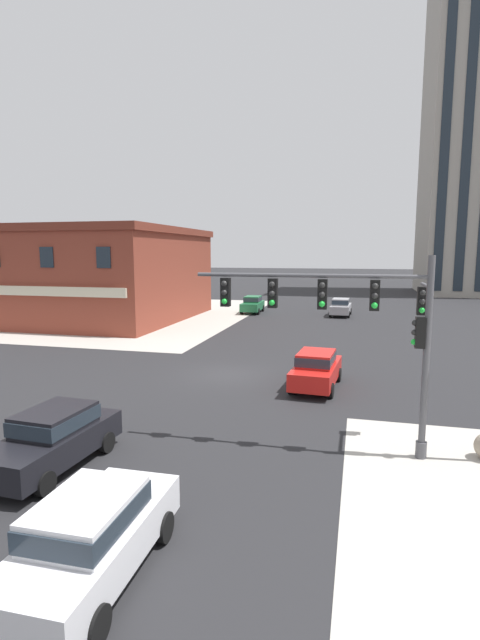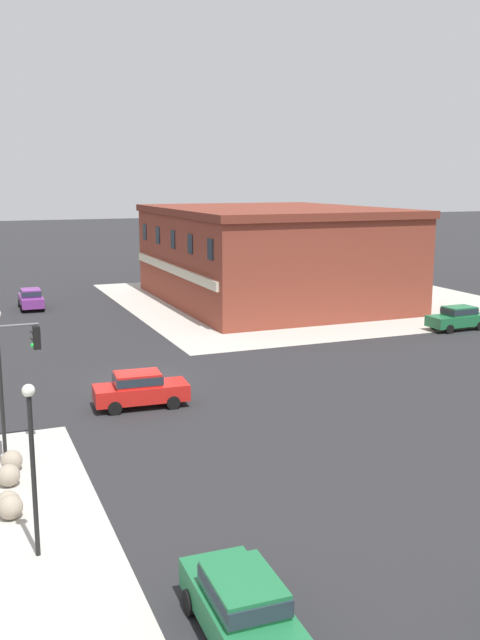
{
  "view_description": "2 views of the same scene",
  "coord_description": "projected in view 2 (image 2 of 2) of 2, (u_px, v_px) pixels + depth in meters",
  "views": [
    {
      "loc": [
        6.25,
        -22.13,
        6.07
      ],
      "look_at": [
        0.42,
        0.91,
        2.66
      ],
      "focal_mm": 26.45,
      "sensor_mm": 36.0,
      "label": 1
    },
    {
      "loc": [
        36.06,
        -8.92,
        10.57
      ],
      "look_at": [
        -1.19,
        6.15,
        2.59
      ],
      "focal_mm": 39.76,
      "sensor_mm": 36.0,
      "label": 2
    }
  ],
  "objects": [
    {
      "name": "bollard_sphere_curb_c",
      "position": [
        8.0,
        503.0,
        22.67
      ],
      "size": [
        0.79,
        0.79,
        0.79
      ],
      "primitive_type": "sphere",
      "color": "gray",
      "rests_on": "ground"
    },
    {
      "name": "car_parked_curb",
      "position": [
        242.0,
        605.0,
        16.35
      ],
      "size": [
        4.44,
        1.98,
        1.68
      ],
      "color": "#1E6B3D",
      "rests_on": "ground"
    },
    {
      "name": "storefront_block_near_corner",
      "position": [
        269.0,
        254.0,
        62.16
      ],
      "size": [
        23.53,
        17.97,
        8.23
      ],
      "color": "brown",
      "rests_on": "ground"
    },
    {
      "name": "bollard_sphere_curb_a",
      "position": [
        12.0,
        461.0,
        26.08
      ],
      "size": [
        0.79,
        0.79,
        0.79
      ],
      "primitive_type": "sphere",
      "color": "gray",
      "rests_on": "ground"
    },
    {
      "name": "bollard_sphere_curb_d",
      "position": [
        10.0,
        507.0,
        22.39
      ],
      "size": [
        0.79,
        0.79,
        0.79
      ],
      "primitive_type": "sphere",
      "color": "gray",
      "rests_on": "ground"
    },
    {
      "name": "street_lamp_mid_sidewalk",
      "position": [
        32.0,
        449.0,
        19.66
      ],
      "size": [
        0.36,
        0.36,
        5.1
      ],
      "color": "black",
      "rests_on": "ground"
    },
    {
      "name": "bollard_sphere_curb_b",
      "position": [
        9.0,
        475.0,
        24.79
      ],
      "size": [
        0.79,
        0.79,
        0.79
      ],
      "primitive_type": "sphere",
      "color": "gray",
      "rests_on": "ground"
    },
    {
      "name": "car_main_northbound_far",
      "position": [
        31.0,
        298.0,
        58.79
      ],
      "size": [
        4.43,
        1.95,
        1.68
      ],
      "color": "#7A3389",
      "rests_on": "ground"
    },
    {
      "name": "street_lamp_corner_near",
      "position": [
        0.0,
        373.0,
        25.47
      ],
      "size": [
        0.36,
        0.36,
        6.08
      ],
      "color": "black",
      "rests_on": "ground"
    },
    {
      "name": "ground_plane",
      "position": [
        143.0,
        379.0,
        38.13
      ],
      "size": [
        320.0,
        320.0,
        0.0
      ],
      "primitive_type": "plane",
      "color": "#262628"
    },
    {
      "name": "car_cross_far",
      "position": [
        458.0,
        317.0,
        50.61
      ],
      "size": [
        2.0,
        4.46,
        1.68
      ],
      "color": "#1E6B3D",
      "rests_on": "ground"
    },
    {
      "name": "sidewalk_far_corner",
      "position": [
        304.0,
        299.0,
        63.67
      ],
      "size": [
        32.0,
        32.0,
        0.02
      ],
      "primitive_type": "cube",
      "color": "#B7B2A8",
      "rests_on": "ground"
    },
    {
      "name": "car_cross_eastbound",
      "position": [
        140.0,
        388.0,
        33.38
      ],
      "size": [
        2.13,
        4.52,
        1.68
      ],
      "color": "red",
      "rests_on": "ground"
    }
  ]
}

